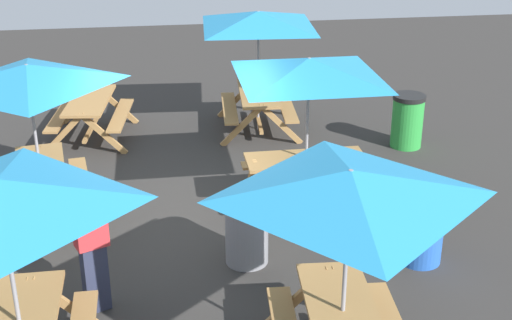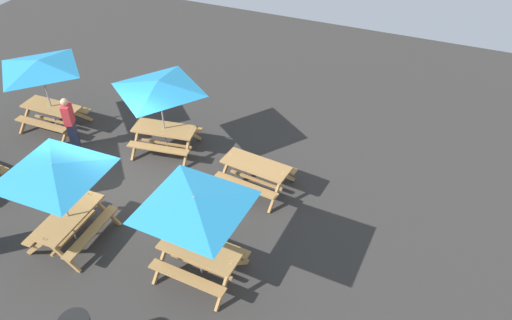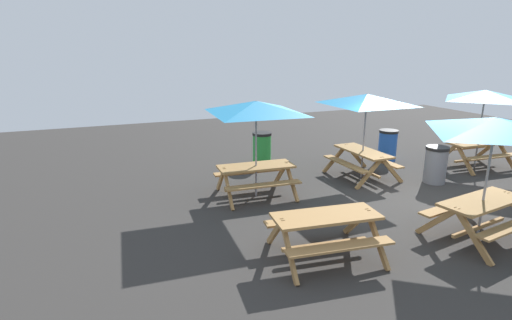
# 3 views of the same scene
# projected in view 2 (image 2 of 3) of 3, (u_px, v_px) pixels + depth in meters

# --- Properties ---
(ground_plane) EXTENTS (25.40, 25.40, 0.00)m
(ground_plane) POSITION_uv_depth(u_px,v_px,m) (117.00, 190.00, 13.28)
(ground_plane) COLOR #33302D
(ground_plane) RESTS_ON ground
(picnic_table_0) EXTENTS (1.94, 1.71, 0.81)m
(picnic_table_0) POSITION_uv_depth(u_px,v_px,m) (256.00, 170.00, 13.05)
(picnic_table_0) COLOR #A87A44
(picnic_table_0) RESTS_ON ground
(picnic_table_1) EXTENTS (2.83, 2.83, 2.34)m
(picnic_table_1) POSITION_uv_depth(u_px,v_px,m) (55.00, 175.00, 10.68)
(picnic_table_1) COLOR #A87A44
(picnic_table_1) RESTS_ON ground
(picnic_table_2) EXTENTS (2.82, 2.82, 2.34)m
(picnic_table_2) POSITION_uv_depth(u_px,v_px,m) (195.00, 208.00, 9.89)
(picnic_table_2) COLOR #A87A44
(picnic_table_2) RESTS_ON ground
(picnic_table_3) EXTENTS (2.02, 2.02, 2.34)m
(picnic_table_3) POSITION_uv_depth(u_px,v_px,m) (40.00, 70.00, 14.35)
(picnic_table_3) COLOR #A87A44
(picnic_table_3) RESTS_ON ground
(picnic_table_5) EXTENTS (2.27, 2.27, 2.34)m
(picnic_table_5) POSITION_uv_depth(u_px,v_px,m) (159.00, 91.00, 13.43)
(picnic_table_5) COLOR #A87A44
(picnic_table_5) RESTS_ON ground
(trash_bin_gray) EXTENTS (0.59, 0.59, 0.98)m
(trash_bin_gray) POSITION_uv_depth(u_px,v_px,m) (51.00, 179.00, 12.87)
(trash_bin_gray) COLOR gray
(trash_bin_gray) RESTS_ON ground
(person_standing) EXTENTS (0.34, 0.42, 1.67)m
(person_standing) POSITION_uv_depth(u_px,v_px,m) (70.00, 122.00, 14.22)
(person_standing) COLOR #2D334C
(person_standing) RESTS_ON ground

